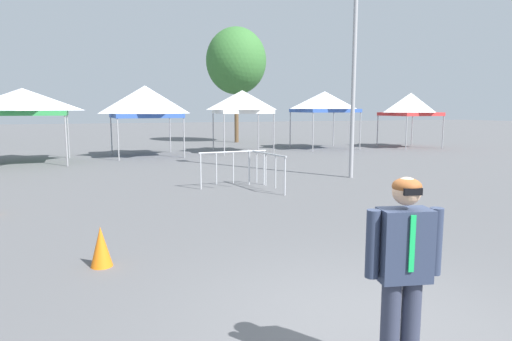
{
  "coord_description": "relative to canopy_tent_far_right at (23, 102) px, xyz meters",
  "views": [
    {
      "loc": [
        -2.63,
        -3.81,
        2.32
      ],
      "look_at": [
        -0.15,
        3.08,
        1.3
      ],
      "focal_mm": 31.28,
      "sensor_mm": 36.0,
      "label": 1
    }
  ],
  "objects": [
    {
      "name": "canopy_tent_behind_center",
      "position": [
        5.14,
        1.32,
        0.05
      ],
      "size": [
        3.33,
        3.33,
        3.41
      ],
      "color": "#9E9EA3",
      "rests_on": "ground"
    },
    {
      "name": "crowd_barrier_mid_lot",
      "position": [
        6.6,
        -8.49,
        -1.84
      ],
      "size": [
        2.1,
        0.17,
        1.08
      ],
      "color": "#B7BABF",
      "rests_on": "ground"
    },
    {
      "name": "canopy_tent_far_left",
      "position": [
        20.5,
        1.02,
        -0.04
      ],
      "size": [
        2.84,
        2.84,
        3.23
      ],
      "color": "#9E9EA3",
      "rests_on": "ground"
    },
    {
      "name": "canopy_tent_left_of_center",
      "position": [
        15.3,
        2.03,
        0.09
      ],
      "size": [
        3.12,
        3.12,
        3.29
      ],
      "color": "#9E9EA3",
      "rests_on": "ground"
    },
    {
      "name": "light_pole_opposite_side",
      "position": [
        10.88,
        -8.08,
        2.22
      ],
      "size": [
        0.36,
        0.36,
        8.51
      ],
      "color": "#9E9EA3",
      "rests_on": "ground"
    },
    {
      "name": "ground_plane",
      "position": [
        5.44,
        -17.22,
        -2.6
      ],
      "size": [
        140.0,
        140.0,
        0.0
      ],
      "primitive_type": "plane",
      "color": "#5B5B5E"
    },
    {
      "name": "canopy_tent_behind_left",
      "position": [
        10.14,
        1.48,
        0.06
      ],
      "size": [
        2.85,
        2.85,
        3.26
      ],
      "color": "#9E9EA3",
      "rests_on": "ground"
    },
    {
      "name": "tree_behind_tents_center",
      "position": [
        11.96,
        8.36,
        2.88
      ],
      "size": [
        4.06,
        4.06,
        7.73
      ],
      "color": "brown",
      "rests_on": "ground"
    },
    {
      "name": "traffic_cone_lot_center",
      "position": [
        2.8,
        -14.28,
        -2.29
      ],
      "size": [
        0.32,
        0.32,
        0.61
      ],
      "primitive_type": "cone",
      "color": "orange",
      "rests_on": "ground"
    },
    {
      "name": "crowd_barrier_by_lift",
      "position": [
        7.36,
        -9.21,
        -1.84
      ],
      "size": [
        0.41,
        2.08,
        1.08
      ],
      "color": "#B7BABF",
      "rests_on": "ground"
    },
    {
      "name": "person_foreground",
      "position": [
        5.13,
        -18.14,
        -1.56
      ],
      "size": [
        0.64,
        0.32,
        1.78
      ],
      "color": "#33384C",
      "rests_on": "ground"
    },
    {
      "name": "canopy_tent_far_right",
      "position": [
        0.0,
        0.0,
        0.0
      ],
      "size": [
        3.52,
        3.52,
        3.16
      ],
      "color": "#9E9EA3",
      "rests_on": "ground"
    }
  ]
}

